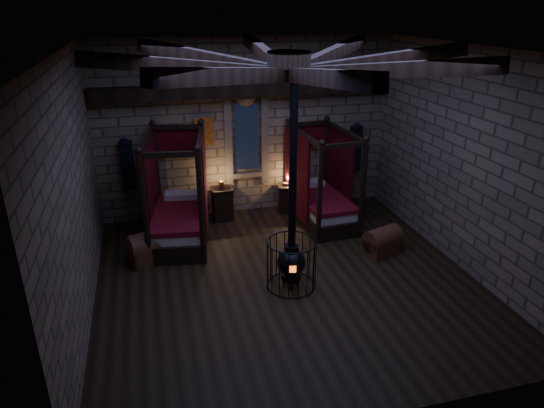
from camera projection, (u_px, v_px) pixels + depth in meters
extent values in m
cube|color=black|center=(286.00, 279.00, 9.25)|extent=(7.00, 7.00, 0.01)
cube|color=#847054|center=(246.00, 128.00, 11.57)|extent=(7.00, 0.02, 4.20)
cube|color=#847054|center=(378.00, 277.00, 5.32)|extent=(7.00, 0.02, 4.20)
cube|color=#847054|center=(74.00, 194.00, 7.62)|extent=(0.02, 7.00, 4.20)
cube|color=#847054|center=(463.00, 160.00, 9.27)|extent=(0.02, 7.00, 4.20)
cube|color=black|center=(289.00, 49.00, 7.63)|extent=(7.00, 7.00, 0.01)
cube|color=black|center=(247.00, 89.00, 11.04)|extent=(6.86, 0.35, 0.30)
cylinder|color=black|center=(289.00, 59.00, 7.69)|extent=(0.70, 0.70, 0.25)
cube|color=black|center=(247.00, 137.00, 11.60)|extent=(0.55, 0.04, 1.60)
cube|color=maroon|center=(204.00, 131.00, 11.29)|extent=(0.45, 0.03, 0.65)
cube|color=black|center=(128.00, 166.00, 11.01)|extent=(0.30, 0.10, 1.15)
cube|color=black|center=(355.00, 148.00, 12.33)|extent=(0.30, 0.10, 1.15)
cube|color=black|center=(181.00, 233.00, 10.68)|extent=(1.48, 2.38, 0.39)
cube|color=beige|center=(180.00, 220.00, 10.56)|extent=(1.33, 2.19, 0.24)
cube|color=maroon|center=(179.00, 214.00, 10.51)|extent=(1.40, 2.24, 0.11)
cube|color=beige|center=(181.00, 196.00, 11.21)|extent=(0.80, 0.48, 0.15)
cube|color=#55070D|center=(178.00, 141.00, 11.00)|extent=(1.17, 0.23, 0.59)
cylinder|color=black|center=(145.00, 212.00, 9.27)|extent=(0.12, 0.12, 2.36)
cylinder|color=black|center=(157.00, 175.00, 11.23)|extent=(0.12, 0.12, 2.36)
cylinder|color=black|center=(201.00, 210.00, 9.37)|extent=(0.12, 0.12, 2.36)
cylinder|color=black|center=(204.00, 174.00, 11.33)|extent=(0.12, 0.12, 2.36)
cube|color=#55070D|center=(152.00, 184.00, 10.52)|extent=(0.31, 1.60, 2.09)
cube|color=#55070D|center=(204.00, 182.00, 10.63)|extent=(0.31, 1.60, 2.09)
cube|color=black|center=(321.00, 215.00, 11.60)|extent=(1.20, 2.15, 0.36)
cube|color=beige|center=(322.00, 204.00, 11.50)|extent=(1.07, 1.99, 0.22)
cube|color=maroon|center=(322.00, 198.00, 11.44)|extent=(1.13, 2.03, 0.10)
cube|color=beige|center=(310.00, 184.00, 12.08)|extent=(0.72, 0.39, 0.14)
cube|color=#55070D|center=(307.00, 136.00, 11.87)|extent=(1.11, 0.11, 0.55)
cylinder|color=black|center=(320.00, 196.00, 10.22)|extent=(0.11, 0.11, 2.22)
cylinder|color=black|center=(288.00, 167.00, 11.99)|extent=(0.11, 0.11, 2.22)
cylinder|color=black|center=(363.00, 191.00, 10.50)|extent=(0.11, 0.11, 2.22)
cylinder|color=black|center=(325.00, 163.00, 12.28)|extent=(0.11, 0.11, 2.22)
cube|color=#55070D|center=(297.00, 174.00, 11.34)|extent=(0.14, 1.51, 1.97)
cube|color=#55070D|center=(338.00, 170.00, 11.64)|extent=(0.14, 1.51, 1.97)
cube|color=brown|center=(152.00, 252.00, 9.87)|extent=(1.01, 0.79, 0.37)
cylinder|color=brown|center=(152.00, 244.00, 9.80)|extent=(1.01, 0.79, 0.54)
cube|color=#A37032|center=(132.00, 257.00, 9.67)|extent=(0.22, 0.55, 0.39)
cube|color=#A37032|center=(172.00, 247.00, 10.07)|extent=(0.22, 0.55, 0.39)
cube|color=brown|center=(382.00, 245.00, 10.20)|extent=(0.88, 0.70, 0.32)
cylinder|color=brown|center=(383.00, 238.00, 10.14)|extent=(0.88, 0.70, 0.47)
cube|color=#A37032|center=(370.00, 249.00, 10.02)|extent=(0.20, 0.48, 0.34)
cube|color=#A37032|center=(394.00, 241.00, 10.39)|extent=(0.20, 0.48, 0.34)
cube|color=black|center=(222.00, 204.00, 11.67)|extent=(0.47, 0.45, 0.76)
cube|color=black|center=(222.00, 189.00, 11.52)|extent=(0.52, 0.49, 0.04)
cylinder|color=#A37032|center=(222.00, 185.00, 11.47)|extent=(0.11, 0.11, 0.17)
cube|color=black|center=(287.00, 199.00, 12.12)|extent=(0.47, 0.46, 0.67)
cube|color=black|center=(287.00, 186.00, 11.98)|extent=(0.52, 0.50, 0.04)
cube|color=brown|center=(287.00, 184.00, 11.96)|extent=(0.19, 0.16, 0.05)
cylinder|color=black|center=(291.00, 277.00, 8.94)|extent=(0.37, 0.37, 0.09)
sphere|color=black|center=(291.00, 262.00, 8.82)|extent=(0.52, 0.52, 0.52)
cylinder|color=black|center=(292.00, 249.00, 8.72)|extent=(0.26, 0.26, 0.13)
cube|color=#FF5914|center=(292.00, 269.00, 8.59)|extent=(0.13, 0.05, 0.13)
cylinder|color=black|center=(293.00, 161.00, 8.08)|extent=(0.14, 0.14, 3.22)
torus|color=black|center=(291.00, 284.00, 9.01)|extent=(0.91, 0.91, 0.03)
torus|color=black|center=(292.00, 242.00, 8.66)|extent=(0.91, 0.91, 0.03)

